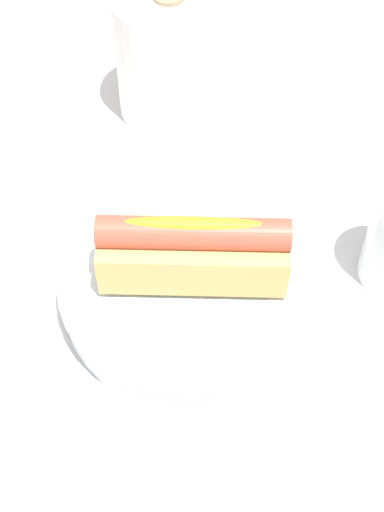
# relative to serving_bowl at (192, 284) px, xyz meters

# --- Properties ---
(ground_plane) EXTENTS (2.40, 2.40, 0.00)m
(ground_plane) POSITION_rel_serving_bowl_xyz_m (0.00, 0.02, -0.02)
(ground_plane) COLOR beige
(serving_bowl) EXTENTS (0.23, 0.23, 0.04)m
(serving_bowl) POSITION_rel_serving_bowl_xyz_m (0.00, 0.00, 0.00)
(serving_bowl) COLOR silver
(serving_bowl) RESTS_ON ground_plane
(hotdog_front) EXTENTS (0.15, 0.07, 0.06)m
(hotdog_front) POSITION_rel_serving_bowl_xyz_m (0.00, -0.00, 0.04)
(hotdog_front) COLOR tan
(hotdog_front) RESTS_ON serving_bowl
(paper_towel_roll) EXTENTS (0.11, 0.11, 0.13)m
(paper_towel_roll) POSITION_rel_serving_bowl_xyz_m (-0.00, 0.25, 0.05)
(paper_towel_roll) COLOR white
(paper_towel_roll) RESTS_ON ground_plane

